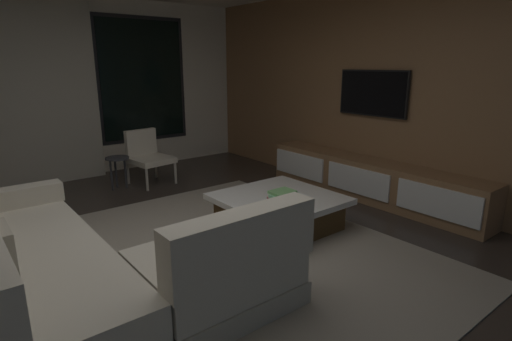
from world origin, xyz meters
name	(u,v)px	position (x,y,z in m)	size (l,w,h in m)	color
floor	(183,265)	(0.00, 0.00, 0.00)	(9.20, 9.20, 0.00)	#332B26
back_wall_with_window	(54,90)	(-0.06, 3.62, 1.34)	(6.60, 0.30, 2.70)	beige
media_wall	(395,94)	(3.06, 0.00, 1.35)	(0.12, 7.80, 2.70)	#8E6642
area_rug	(222,257)	(0.35, -0.10, 0.01)	(3.20, 3.80, 0.01)	gray
sectional_couch	(85,269)	(-0.83, -0.09, 0.29)	(1.98, 2.50, 0.82)	#B1A997
coffee_table	(278,211)	(1.22, 0.10, 0.19)	(1.16, 1.16, 0.36)	#4A3217
book_stack_on_coffee_table	(283,195)	(1.19, 0.00, 0.40)	(0.29, 0.22, 0.09)	#B06269
accent_chair_near_window	(147,154)	(0.86, 2.59, 0.43)	(0.62, 0.63, 0.78)	#B2ADA0
side_stool	(117,163)	(0.40, 2.56, 0.37)	(0.32, 0.32, 0.46)	#333338
media_console	(371,181)	(2.77, 0.05, 0.25)	(0.46, 3.10, 0.52)	#8E6642
mounted_tv	(373,93)	(2.95, 0.25, 1.35)	(0.05, 1.00, 0.58)	black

